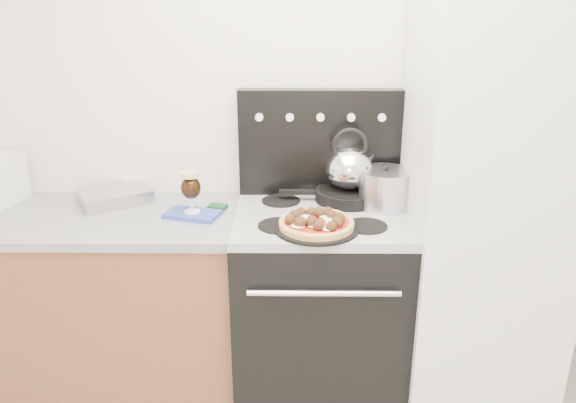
{
  "coord_description": "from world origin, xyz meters",
  "views": [
    {
      "loc": [
        -0.04,
        -1.13,
        1.83
      ],
      "look_at": [
        -0.06,
        1.05,
        1.02
      ],
      "focal_mm": 35.0,
      "sensor_mm": 36.0,
      "label": 1
    }
  ],
  "objects_px": {
    "fridge": "(483,209)",
    "oven_mitt": "(192,214)",
    "beer_glass": "(191,192)",
    "tea_kettle": "(349,164)",
    "pizza_pan": "(316,228)",
    "stock_pot": "(384,190)",
    "base_cabinet": "(87,306)",
    "skillet": "(348,195)",
    "stove_body": "(319,308)",
    "pizza": "(316,222)"
  },
  "relations": [
    {
      "from": "fridge",
      "to": "stove_body",
      "type": "bearing_deg",
      "value": 177.95
    },
    {
      "from": "beer_glass",
      "to": "tea_kettle",
      "type": "xyz_separation_m",
      "value": [
        0.7,
        0.16,
        0.08
      ]
    },
    {
      "from": "pizza_pan",
      "to": "fridge",
      "type": "bearing_deg",
      "value": 12.05
    },
    {
      "from": "fridge",
      "to": "oven_mitt",
      "type": "relative_size",
      "value": 8.15
    },
    {
      "from": "stove_body",
      "to": "pizza",
      "type": "relative_size",
      "value": 2.86
    },
    {
      "from": "fridge",
      "to": "oven_mitt",
      "type": "distance_m",
      "value": 1.27
    },
    {
      "from": "pizza",
      "to": "pizza_pan",
      "type": "bearing_deg",
      "value": 180.0
    },
    {
      "from": "beer_glass",
      "to": "stock_pot",
      "type": "relative_size",
      "value": 0.84
    },
    {
      "from": "beer_glass",
      "to": "oven_mitt",
      "type": "bearing_deg",
      "value": 0.0
    },
    {
      "from": "skillet",
      "to": "tea_kettle",
      "type": "xyz_separation_m",
      "value": [
        0.0,
        0.0,
        0.15
      ]
    },
    {
      "from": "base_cabinet",
      "to": "pizza_pan",
      "type": "distance_m",
      "value": 1.2
    },
    {
      "from": "skillet",
      "to": "tea_kettle",
      "type": "distance_m",
      "value": 0.15
    },
    {
      "from": "oven_mitt",
      "to": "pizza",
      "type": "relative_size",
      "value": 0.76
    },
    {
      "from": "oven_mitt",
      "to": "tea_kettle",
      "type": "relative_size",
      "value": 0.96
    },
    {
      "from": "fridge",
      "to": "stock_pot",
      "type": "height_order",
      "value": "fridge"
    },
    {
      "from": "stove_body",
      "to": "pizza",
      "type": "height_order",
      "value": "pizza"
    },
    {
      "from": "oven_mitt",
      "to": "fridge",
      "type": "bearing_deg",
      "value": -1.39
    },
    {
      "from": "base_cabinet",
      "to": "beer_glass",
      "type": "distance_m",
      "value": 0.79
    },
    {
      "from": "base_cabinet",
      "to": "skillet",
      "type": "height_order",
      "value": "skillet"
    },
    {
      "from": "base_cabinet",
      "to": "stock_pot",
      "type": "distance_m",
      "value": 1.5
    },
    {
      "from": "pizza",
      "to": "skillet",
      "type": "height_order",
      "value": "same"
    },
    {
      "from": "fridge",
      "to": "skillet",
      "type": "distance_m",
      "value": 0.6
    },
    {
      "from": "skillet",
      "to": "stock_pot",
      "type": "xyz_separation_m",
      "value": [
        0.15,
        -0.08,
        0.06
      ]
    },
    {
      "from": "oven_mitt",
      "to": "skillet",
      "type": "height_order",
      "value": "skillet"
    },
    {
      "from": "pizza",
      "to": "tea_kettle",
      "type": "xyz_separation_m",
      "value": [
        0.16,
        0.34,
        0.14
      ]
    },
    {
      "from": "base_cabinet",
      "to": "stock_pot",
      "type": "height_order",
      "value": "stock_pot"
    },
    {
      "from": "pizza",
      "to": "fridge",
      "type": "bearing_deg",
      "value": 12.05
    },
    {
      "from": "oven_mitt",
      "to": "pizza_pan",
      "type": "distance_m",
      "value": 0.57
    },
    {
      "from": "stock_pot",
      "to": "skillet",
      "type": "bearing_deg",
      "value": 152.55
    },
    {
      "from": "beer_glass",
      "to": "fridge",
      "type": "bearing_deg",
      "value": -1.39
    },
    {
      "from": "fridge",
      "to": "beer_glass",
      "type": "distance_m",
      "value": 1.27
    },
    {
      "from": "oven_mitt",
      "to": "pizza_pan",
      "type": "xyz_separation_m",
      "value": [
        0.54,
        -0.19,
        0.02
      ]
    },
    {
      "from": "base_cabinet",
      "to": "stove_body",
      "type": "xyz_separation_m",
      "value": [
        1.1,
        -0.02,
        0.01
      ]
    },
    {
      "from": "stock_pot",
      "to": "fridge",
      "type": "bearing_deg",
      "value": -14.59
    },
    {
      "from": "skillet",
      "to": "beer_glass",
      "type": "bearing_deg",
      "value": -167.49
    },
    {
      "from": "oven_mitt",
      "to": "skillet",
      "type": "relative_size",
      "value": 0.76
    },
    {
      "from": "pizza_pan",
      "to": "stock_pot",
      "type": "height_order",
      "value": "stock_pot"
    },
    {
      "from": "oven_mitt",
      "to": "tea_kettle",
      "type": "height_order",
      "value": "tea_kettle"
    },
    {
      "from": "base_cabinet",
      "to": "oven_mitt",
      "type": "xyz_separation_m",
      "value": [
        0.53,
        -0.02,
        0.48
      ]
    },
    {
      "from": "fridge",
      "to": "base_cabinet",
      "type": "bearing_deg",
      "value": 178.41
    },
    {
      "from": "oven_mitt",
      "to": "beer_glass",
      "type": "relative_size",
      "value": 1.22
    },
    {
      "from": "fridge",
      "to": "stock_pot",
      "type": "distance_m",
      "value": 0.43
    },
    {
      "from": "stove_body",
      "to": "pizza",
      "type": "distance_m",
      "value": 0.54
    },
    {
      "from": "pizza",
      "to": "stock_pot",
      "type": "distance_m",
      "value": 0.41
    },
    {
      "from": "pizza",
      "to": "skillet",
      "type": "distance_m",
      "value": 0.38
    },
    {
      "from": "base_cabinet",
      "to": "pizza",
      "type": "distance_m",
      "value": 1.22
    },
    {
      "from": "beer_glass",
      "to": "pizza_pan",
      "type": "bearing_deg",
      "value": -18.93
    },
    {
      "from": "pizza",
      "to": "oven_mitt",
      "type": "bearing_deg",
      "value": 161.07
    },
    {
      "from": "base_cabinet",
      "to": "skillet",
      "type": "relative_size",
      "value": 4.76
    },
    {
      "from": "stove_body",
      "to": "oven_mitt",
      "type": "distance_m",
      "value": 0.74
    }
  ]
}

